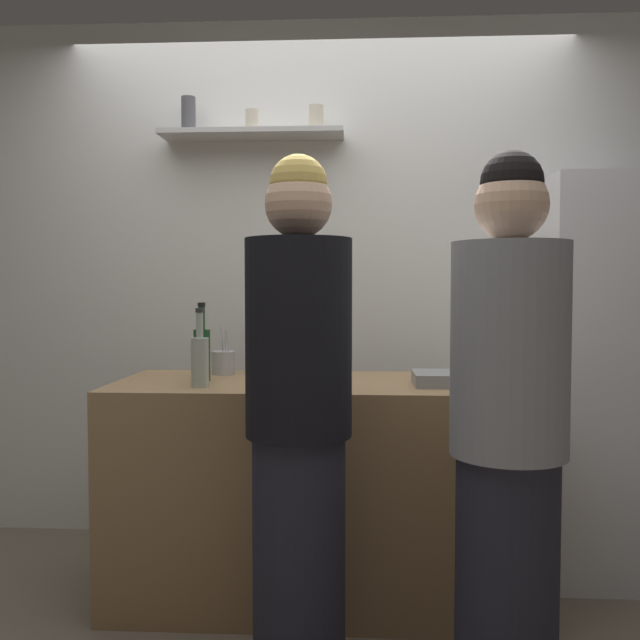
{
  "coord_description": "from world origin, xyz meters",
  "views": [
    {
      "loc": [
        0.2,
        -2.29,
        1.27
      ],
      "look_at": [
        0.04,
        0.5,
        1.14
      ],
      "focal_mm": 38.78,
      "sensor_mm": 36.0,
      "label": 1
    }
  ],
  "objects_px": {
    "wine_bottle_green_glass": "(202,352)",
    "wine_bottle_dark_glass": "(268,347)",
    "water_bottle_plastic": "(495,350)",
    "utensil_holder": "(223,362)",
    "person_grey_hoodie": "(508,442)",
    "person_blonde": "(299,422)",
    "refrigerator": "(610,377)",
    "baking_pan": "(457,379)",
    "wine_bottle_pale_glass": "(200,359)",
    "wine_bottle_amber_glass": "(299,344)"
  },
  "relations": [
    {
      "from": "person_grey_hoodie",
      "to": "baking_pan",
      "type": "bearing_deg",
      "value": 95.72
    },
    {
      "from": "person_blonde",
      "to": "wine_bottle_green_glass",
      "type": "bearing_deg",
      "value": 35.18
    },
    {
      "from": "refrigerator",
      "to": "person_blonde",
      "type": "bearing_deg",
      "value": -144.12
    },
    {
      "from": "refrigerator",
      "to": "person_grey_hoodie",
      "type": "xyz_separation_m",
      "value": [
        -0.69,
        -1.12,
        -0.05
      ]
    },
    {
      "from": "person_grey_hoodie",
      "to": "refrigerator",
      "type": "bearing_deg",
      "value": 59.96
    },
    {
      "from": "wine_bottle_dark_glass",
      "to": "water_bottle_plastic",
      "type": "distance_m",
      "value": 1.0
    },
    {
      "from": "refrigerator",
      "to": "person_blonde",
      "type": "distance_m",
      "value": 1.62
    },
    {
      "from": "wine_bottle_pale_glass",
      "to": "water_bottle_plastic",
      "type": "relative_size",
      "value": 1.25
    },
    {
      "from": "baking_pan",
      "to": "wine_bottle_pale_glass",
      "type": "xyz_separation_m",
      "value": [
        -0.99,
        -0.11,
        0.08
      ]
    },
    {
      "from": "wine_bottle_amber_glass",
      "to": "wine_bottle_pale_glass",
      "type": "bearing_deg",
      "value": -127.77
    },
    {
      "from": "wine_bottle_green_glass",
      "to": "wine_bottle_pale_glass",
      "type": "height_order",
      "value": "wine_bottle_green_glass"
    },
    {
      "from": "baking_pan",
      "to": "wine_bottle_dark_glass",
      "type": "distance_m",
      "value": 0.87
    },
    {
      "from": "wine_bottle_pale_glass",
      "to": "person_blonde",
      "type": "height_order",
      "value": "person_blonde"
    },
    {
      "from": "water_bottle_plastic",
      "to": "refrigerator",
      "type": "bearing_deg",
      "value": 7.54
    },
    {
      "from": "baking_pan",
      "to": "person_grey_hoodie",
      "type": "xyz_separation_m",
      "value": [
        0.05,
        -0.7,
        -0.09
      ]
    },
    {
      "from": "utensil_holder",
      "to": "water_bottle_plastic",
      "type": "distance_m",
      "value": 1.2
    },
    {
      "from": "wine_bottle_dark_glass",
      "to": "utensil_holder",
      "type": "bearing_deg",
      "value": -161.16
    },
    {
      "from": "person_grey_hoodie",
      "to": "wine_bottle_amber_glass",
      "type": "bearing_deg",
      "value": 125.9
    },
    {
      "from": "utensil_holder",
      "to": "person_grey_hoodie",
      "type": "xyz_separation_m",
      "value": [
        1.03,
        -0.97,
        -0.12
      ]
    },
    {
      "from": "refrigerator",
      "to": "baking_pan",
      "type": "bearing_deg",
      "value": -150.31
    },
    {
      "from": "utensil_holder",
      "to": "person_grey_hoodie",
      "type": "distance_m",
      "value": 1.42
    },
    {
      "from": "refrigerator",
      "to": "baking_pan",
      "type": "relative_size",
      "value": 5.11
    },
    {
      "from": "refrigerator",
      "to": "wine_bottle_green_glass",
      "type": "xyz_separation_m",
      "value": [
        -1.76,
        -0.36,
        0.14
      ]
    },
    {
      "from": "utensil_holder",
      "to": "wine_bottle_green_glass",
      "type": "bearing_deg",
      "value": -101.44
    },
    {
      "from": "person_grey_hoodie",
      "to": "person_blonde",
      "type": "xyz_separation_m",
      "value": [
        -0.63,
        0.17,
        0.02
      ]
    },
    {
      "from": "wine_bottle_pale_glass",
      "to": "wine_bottle_dark_glass",
      "type": "xyz_separation_m",
      "value": [
        0.2,
        0.45,
        0.01
      ]
    },
    {
      "from": "utensil_holder",
      "to": "person_blonde",
      "type": "distance_m",
      "value": 0.91
    },
    {
      "from": "baking_pan",
      "to": "utensil_holder",
      "type": "bearing_deg",
      "value": 164.23
    },
    {
      "from": "wine_bottle_amber_glass",
      "to": "wine_bottle_dark_glass",
      "type": "distance_m",
      "value": 0.14
    },
    {
      "from": "wine_bottle_amber_glass",
      "to": "wine_bottle_dark_glass",
      "type": "xyz_separation_m",
      "value": [
        -0.14,
        0.01,
        -0.01
      ]
    },
    {
      "from": "wine_bottle_pale_glass",
      "to": "wine_bottle_green_glass",
      "type": "bearing_deg",
      "value": 100.38
    },
    {
      "from": "wine_bottle_dark_glass",
      "to": "wine_bottle_amber_glass",
      "type": "bearing_deg",
      "value": -4.75
    },
    {
      "from": "water_bottle_plastic",
      "to": "person_blonde",
      "type": "xyz_separation_m",
      "value": [
        -0.79,
        -0.88,
        -0.16
      ]
    },
    {
      "from": "water_bottle_plastic",
      "to": "person_grey_hoodie",
      "type": "distance_m",
      "value": 1.07
    },
    {
      "from": "wine_bottle_pale_glass",
      "to": "person_grey_hoodie",
      "type": "height_order",
      "value": "person_grey_hoodie"
    },
    {
      "from": "baking_pan",
      "to": "wine_bottle_pale_glass",
      "type": "distance_m",
      "value": 1.0
    },
    {
      "from": "wine_bottle_dark_glass",
      "to": "wine_bottle_green_glass",
      "type": "bearing_deg",
      "value": -129.67
    },
    {
      "from": "wine_bottle_green_glass",
      "to": "wine_bottle_dark_glass",
      "type": "xyz_separation_m",
      "value": [
        0.23,
        0.28,
        -0.0
      ]
    },
    {
      "from": "baking_pan",
      "to": "water_bottle_plastic",
      "type": "relative_size",
      "value": 1.41
    },
    {
      "from": "person_grey_hoodie",
      "to": "wine_bottle_dark_glass",
      "type": "bearing_deg",
      "value": 130.54
    },
    {
      "from": "refrigerator",
      "to": "wine_bottle_amber_glass",
      "type": "xyz_separation_m",
      "value": [
        -1.39,
        -0.09,
        0.15
      ]
    },
    {
      "from": "refrigerator",
      "to": "utensil_holder",
      "type": "relative_size",
      "value": 7.92
    },
    {
      "from": "wine_bottle_green_glass",
      "to": "wine_bottle_amber_glass",
      "type": "xyz_separation_m",
      "value": [
        0.37,
        0.27,
        0.01
      ]
    },
    {
      "from": "wine_bottle_green_glass",
      "to": "wine_bottle_pale_glass",
      "type": "distance_m",
      "value": 0.17
    },
    {
      "from": "wine_bottle_dark_glass",
      "to": "wine_bottle_pale_glass",
      "type": "bearing_deg",
      "value": -114.18
    },
    {
      "from": "refrigerator",
      "to": "baking_pan",
      "type": "xyz_separation_m",
      "value": [
        -0.74,
        -0.42,
        0.04
      ]
    },
    {
      "from": "wine_bottle_pale_glass",
      "to": "person_blonde",
      "type": "distance_m",
      "value": 0.61
    },
    {
      "from": "utensil_holder",
      "to": "baking_pan",
      "type": "bearing_deg",
      "value": -15.77
    },
    {
      "from": "refrigerator",
      "to": "wine_bottle_dark_glass",
      "type": "xyz_separation_m",
      "value": [
        -1.53,
        -0.08,
        0.13
      ]
    },
    {
      "from": "baking_pan",
      "to": "person_grey_hoodie",
      "type": "relative_size",
      "value": 0.2
    }
  ]
}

